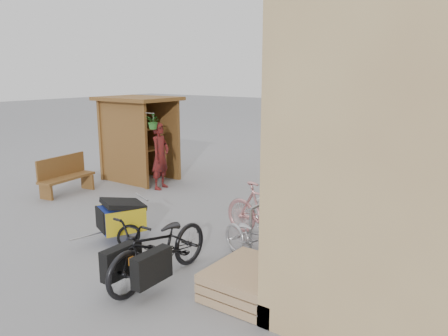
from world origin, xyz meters
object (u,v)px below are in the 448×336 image
Objects in this scene: bike_6 at (345,182)px; bike_0 at (254,239)px; kiosk at (136,127)px; child_trailer at (121,217)px; bike_1 at (264,212)px; bike_4 at (322,191)px; bench at (65,175)px; bike_3 at (307,200)px; person_kiosk at (160,156)px; shopping_carts at (398,161)px; bike_7 at (353,178)px; bike_5 at (335,185)px; bike_2 at (292,205)px; pallet_stack at (249,281)px; cargo_bike at (159,247)px.

bike_0 is at bearing -175.29° from bike_6.
bike_6 is (5.68, 1.47, -1.11)m from kiosk.
child_trailer is (3.23, -3.49, -1.10)m from kiosk.
bike_1 is (2.15, 1.56, 0.08)m from child_trailer.
child_trailer is at bearing 140.23° from bike_4.
bench is 1.14× the size of child_trailer.
bike_3 is (5.61, -0.57, -1.07)m from kiosk.
bike_0 is at bearing -132.29° from person_kiosk.
kiosk reaches higher than shopping_carts.
bike_4 is at bearing 3.71° from kiosk.
bike_0 is 3.27m from bike_4.
bench is at bearing 134.40° from bike_7.
bike_4 is 0.49m from bike_5.
bike_7 is (0.20, 3.01, 0.00)m from bike_2.
bike_5 is (4.43, 1.18, -0.39)m from person_kiosk.
bench reaches higher than bike_7.
kiosk reaches higher than person_kiosk.
bike_6 is at bearing 0.94° from bike_1.
person_kiosk reaches higher than bike_0.
pallet_stack is at bearing 171.62° from bike_5.
cargo_bike is at bearing -170.86° from bike_3.
bike_4 is at bearing 99.79° from pallet_stack.
bike_3 reaches higher than bike_0.
bike_6 is (0.22, 2.43, 0.00)m from bike_2.
kiosk is 1.57× the size of bench.
person_kiosk reaches higher than bike_1.
bike_0 is 1.96m from bike_2.
pallet_stack is 0.75× the size of bench.
kiosk reaches higher than pallet_stack.
person_kiosk is at bearing 75.19° from bike_1.
pallet_stack is 3.03m from bike_2.
bench is 0.94× the size of bike_6.
bike_3 is at bearing 174.87° from bike_4.
kiosk is 2.08× the size of pallet_stack.
bike_4 is at bearing -18.08° from bike_2.
bike_4 is 1.12m from bike_6.
bench is (-6.68, 1.71, 0.29)m from pallet_stack.
bike_2 is 0.99× the size of bike_6.
bike_5 reaches higher than bike_2.
bike_4 reaches higher than bike_6.
bike_6 is (-0.59, -2.50, -0.18)m from shopping_carts.
cargo_bike reaches higher than pallet_stack.
cargo_bike is at bearing 156.80° from bike_2.
bench is 0.89× the size of bike_1.
bike_1 is (4.13, -1.57, -0.36)m from person_kiosk.
pallet_stack is at bearing -178.91° from bike_4.
person_kiosk is 4.28m from bike_2.
bike_0 is at bearing 175.01° from bike_4.
bike_1 reaches higher than bench.
person_kiosk is at bearing 132.68° from cargo_bike.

